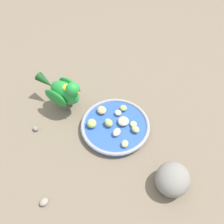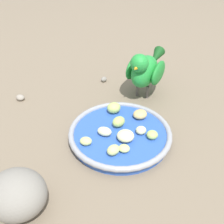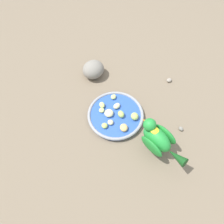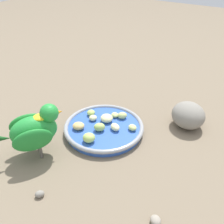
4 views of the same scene
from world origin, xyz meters
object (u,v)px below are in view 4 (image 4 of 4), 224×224
apple_piece_8 (93,118)px  apple_piece_9 (89,138)px  apple_piece_0 (132,128)px  parrot (32,130)px  rock_large (188,115)px  feeding_bowl (104,128)px  apple_piece_4 (115,115)px  apple_piece_6 (78,126)px  apple_piece_7 (122,115)px  pebble_0 (40,194)px  apple_piece_2 (92,112)px  apple_piece_1 (99,127)px  pebble_1 (156,220)px  apple_piece_5 (115,127)px  apple_piece_3 (108,118)px

apple_piece_8 → apple_piece_9: size_ratio=0.71×
apple_piece_0 → parrot: (0.17, 0.22, 0.06)m
rock_large → apple_piece_9: bearing=52.2°
apple_piece_0 → rock_large: size_ratio=0.25×
feeding_bowl → apple_piece_4: 0.06m
feeding_bowl → apple_piece_4: bearing=-89.3°
feeding_bowl → apple_piece_6: (0.06, 0.05, 0.02)m
apple_piece_4 → apple_piece_8: bearing=49.1°
apple_piece_7 → pebble_0: size_ratio=1.40×
apple_piece_2 → apple_piece_7: (-0.09, -0.04, 0.00)m
apple_piece_1 → apple_piece_4: size_ratio=1.35×
apple_piece_8 → apple_piece_9: (-0.05, 0.09, 0.00)m
apple_piece_4 → pebble_1: apple_piece_4 is taller
apple_piece_4 → apple_piece_7: apple_piece_7 is taller
apple_piece_1 → apple_piece_7: size_ratio=1.11×
apple_piece_0 → apple_piece_2: apple_piece_2 is taller
feeding_bowl → apple_piece_9: apple_piece_9 is taller
apple_piece_5 → apple_piece_3: bearing=-30.5°
feeding_bowl → apple_piece_4: size_ratio=9.79×
apple_piece_1 → pebble_0: (-0.02, 0.25, -0.02)m
apple_piece_4 → apple_piece_9: bearing=92.8°
apple_piece_3 → pebble_1: size_ratio=1.51×
apple_piece_7 → parrot: (0.11, 0.25, 0.05)m
apple_piece_1 → apple_piece_6: bearing=25.6°
pebble_0 → rock_large: bearing=-112.1°
apple_piece_0 → apple_piece_8: bearing=10.8°
feeding_bowl → pebble_0: 0.28m
apple_piece_0 → parrot: 0.28m
apple_piece_1 → apple_piece_8: (0.05, -0.03, -0.00)m
feeding_bowl → apple_piece_7: size_ratio=8.07×
rock_large → pebble_1: size_ratio=4.11×
apple_piece_1 → apple_piece_9: (-0.01, 0.06, 0.00)m
apple_piece_3 → apple_piece_9: apple_piece_9 is taller
apple_piece_4 → rock_large: (-0.20, -0.11, 0.01)m
apple_piece_2 → apple_piece_9: (-0.07, 0.11, 0.00)m
parrot → apple_piece_8: bearing=19.4°
apple_piece_4 → parrot: parrot is taller
apple_piece_6 → rock_large: bearing=-139.4°
apple_piece_2 → apple_piece_5: (-0.11, 0.02, 0.00)m
apple_piece_7 → parrot: bearing=65.4°
apple_piece_8 → pebble_1: 0.37m
feeding_bowl → parrot: bearing=63.4°
apple_piece_4 → apple_piece_5: apple_piece_5 is taller
apple_piece_8 → apple_piece_9: bearing=121.0°
apple_piece_6 → pebble_1: 0.35m
apple_piece_4 → apple_piece_6: size_ratio=0.69×
apple_piece_2 → apple_piece_1: bearing=142.6°
apple_piece_4 → rock_large: bearing=-152.0°
apple_piece_0 → apple_piece_9: (0.07, 0.11, 0.00)m
apple_piece_2 → apple_piece_7: 0.10m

